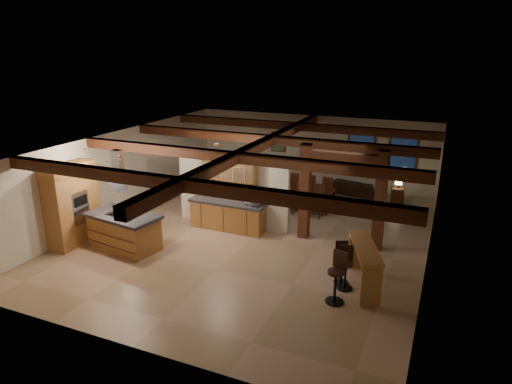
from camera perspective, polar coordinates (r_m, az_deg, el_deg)
ground at (r=14.18m, az=-0.10°, el=-5.41°), size 12.00×12.00×0.00m
room_walls at (r=13.58m, az=-0.11°, el=1.51°), size 12.00×12.00×12.00m
ceiling_beams at (r=13.33m, az=-0.11°, el=5.55°), size 10.00×12.00×0.28m
timber_posts at (r=13.30m, az=10.69°, el=0.77°), size 2.50×0.30×2.90m
partition_wall at (r=14.61m, az=-2.92°, el=-0.11°), size 3.80×0.18×2.20m
pantry_cabinet at (r=14.28m, az=-21.97°, el=-1.44°), size 0.67×1.60×2.40m
back_counter at (r=14.49m, az=-3.57°, el=-2.90°), size 2.50×0.66×0.94m
upper_display_cabinet at (r=14.24m, az=-3.31°, el=2.54°), size 1.80×0.36×0.95m
range_hood at (r=13.23m, az=-16.62°, el=0.32°), size 1.10×1.10×1.40m
back_windows at (r=18.50m, az=15.40°, el=4.39°), size 2.70×0.07×1.70m
framed_art at (r=19.49m, az=2.82°, el=6.28°), size 0.65×0.05×0.85m
recessed_cans at (r=12.94m, az=-14.00°, el=5.14°), size 3.16×2.46×0.03m
kitchen_island at (r=13.65m, az=-16.16°, el=-4.70°), size 2.27×1.43×1.06m
dining_table at (r=16.48m, az=6.19°, el=-0.84°), size 2.01×1.14×0.70m
sofa at (r=18.32m, az=12.41°, el=0.57°), size 2.10×1.18×0.58m
microwave at (r=13.93m, az=-0.30°, el=-1.16°), size 0.47×0.34×0.25m
bar_counter at (r=11.35m, az=13.37°, el=-8.15°), size 1.19×2.08×1.07m
side_table at (r=17.77m, az=17.24°, el=-0.40°), size 0.52×0.52×0.57m
table_lamp at (r=17.62m, az=17.39°, el=1.21°), size 0.28×0.28×0.33m
bar_stool_a at (r=10.61m, az=10.05°, el=-10.45°), size 0.44×0.45×1.21m
bar_stool_b at (r=11.48m, az=10.69°, el=-8.64°), size 0.40×0.41×1.06m
bar_stool_c at (r=11.24m, az=11.16°, el=-9.23°), size 0.38×0.40×1.08m
dining_chairs at (r=16.41m, az=6.21°, el=-0.11°), size 1.81×1.81×1.12m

